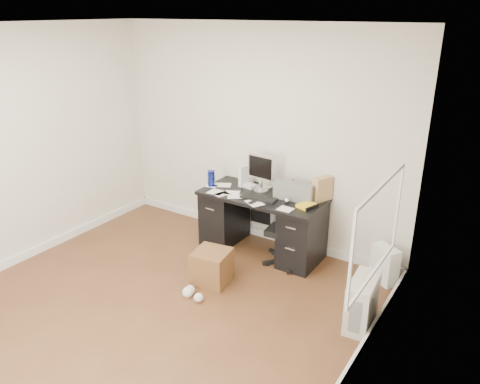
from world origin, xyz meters
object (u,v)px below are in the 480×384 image
(wicker_basket, at_px, (212,267))
(lcd_monitor, at_px, (261,173))
(desk, at_px, (262,221))
(keyboard, at_px, (259,198))
(office_chair, at_px, (287,226))
(pc_tower, at_px, (362,303))

(wicker_basket, bearing_deg, lcd_monitor, 89.09)
(desk, height_order, wicker_basket, desk)
(keyboard, distance_m, office_chair, 0.46)
(keyboard, distance_m, pc_tower, 1.71)
(lcd_monitor, height_order, pc_tower, lcd_monitor)
(lcd_monitor, relative_size, office_chair, 0.49)
(wicker_basket, bearing_deg, desk, 84.21)
(desk, distance_m, wicker_basket, 0.95)
(keyboard, relative_size, pc_tower, 0.87)
(desk, height_order, office_chair, office_chair)
(desk, xyz_separation_m, office_chair, (0.40, -0.09, 0.08))
(lcd_monitor, distance_m, wicker_basket, 1.29)
(wicker_basket, bearing_deg, office_chair, 59.34)
(keyboard, bearing_deg, wicker_basket, -103.62)
(desk, xyz_separation_m, wicker_basket, (-0.09, -0.92, -0.21))
(office_chair, bearing_deg, pc_tower, -35.69)
(office_chair, relative_size, wicker_basket, 2.55)
(desk, relative_size, wicker_basket, 3.99)
(desk, bearing_deg, office_chair, -13.00)
(desk, bearing_deg, pc_tower, -26.37)
(desk, relative_size, pc_tower, 3.04)
(desk, xyz_separation_m, lcd_monitor, (-0.08, 0.10, 0.58))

